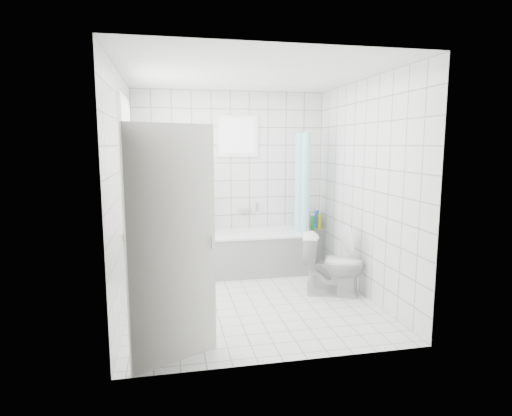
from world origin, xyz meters
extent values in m
plane|color=white|center=(0.00, 0.00, 0.00)|extent=(3.00, 3.00, 0.00)
plane|color=white|center=(0.00, 0.00, 2.60)|extent=(3.00, 3.00, 0.00)
cube|color=white|center=(0.00, 1.50, 1.30)|extent=(2.80, 0.02, 2.60)
cube|color=white|center=(0.00, -1.50, 1.30)|extent=(2.80, 0.02, 2.60)
cube|color=white|center=(-1.40, 0.00, 1.30)|extent=(0.02, 3.00, 2.60)
cube|color=white|center=(1.40, 0.00, 1.30)|extent=(0.02, 3.00, 2.60)
cube|color=white|center=(-1.35, 0.30, 1.60)|extent=(0.01, 0.90, 1.40)
cube|color=white|center=(0.10, 1.46, 1.95)|extent=(0.50, 0.01, 0.50)
cube|color=white|center=(-1.31, 0.30, 0.86)|extent=(0.18, 1.02, 0.08)
cube|color=silver|center=(-0.89, -1.30, 1.00)|extent=(0.73, 0.40, 2.00)
cube|color=white|center=(0.10, 1.12, 0.28)|extent=(1.79, 0.75, 0.55)
cube|color=white|center=(0.10, 1.12, 0.57)|extent=(1.81, 0.77, 0.03)
cube|color=white|center=(-0.87, 1.07, 0.75)|extent=(0.15, 0.85, 1.50)
cube|color=white|center=(1.24, 1.38, 0.28)|extent=(0.40, 0.24, 0.55)
imported|color=silver|center=(1.03, -0.01, 0.38)|extent=(0.84, 0.64, 0.75)
cylinder|color=silver|center=(0.95, 1.10, 2.00)|extent=(0.02, 0.80, 0.02)
cube|color=silver|center=(0.20, 1.46, 0.85)|extent=(0.18, 0.06, 0.06)
imported|color=#DC6ECE|center=(-1.30, 0.59, 0.99)|extent=(0.11, 0.11, 0.19)
imported|color=#36CFF4|center=(-1.30, 0.09, 0.99)|extent=(0.11, 0.11, 0.18)
imported|color=white|center=(-1.30, 0.26, 0.98)|extent=(0.17, 0.17, 0.16)
imported|color=#D954B8|center=(-1.30, -0.08, 1.05)|extent=(0.14, 0.14, 0.29)
cylinder|color=blue|center=(1.32, 1.38, 0.69)|extent=(0.06, 0.06, 0.28)
cylinder|color=#18902F|center=(1.21, 1.28, 0.66)|extent=(0.06, 0.06, 0.21)
cylinder|color=#BB163C|center=(1.18, 1.41, 0.66)|extent=(0.06, 0.06, 0.22)
cylinder|color=yellow|center=(1.32, 1.28, 0.67)|extent=(0.06, 0.06, 0.23)
camera|label=1|loc=(-0.92, -4.78, 1.83)|focal=30.00mm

